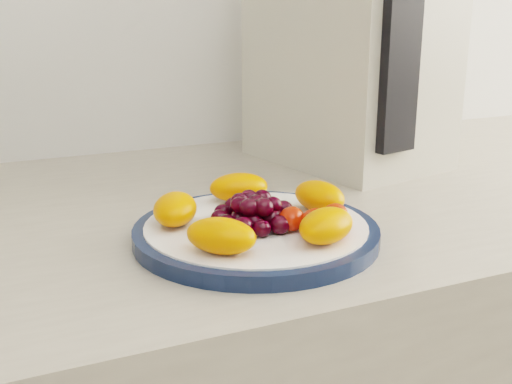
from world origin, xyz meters
name	(u,v)px	position (x,y,z in m)	size (l,w,h in m)	color
plate_rim	(256,233)	(0.02, 1.06, 0.91)	(0.24, 0.24, 0.01)	#101D3A
plate_face	(256,232)	(0.02, 1.06, 0.91)	(0.22, 0.22, 0.02)	white
appliance_body	(349,48)	(0.27, 1.31, 1.06)	(0.19, 0.26, 0.33)	beige
appliance_panel	(400,52)	(0.25, 1.17, 1.07)	(0.06, 0.02, 0.24)	black
fruit_plate	(263,211)	(0.02, 1.06, 0.93)	(0.21, 0.21, 0.03)	#FD6500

